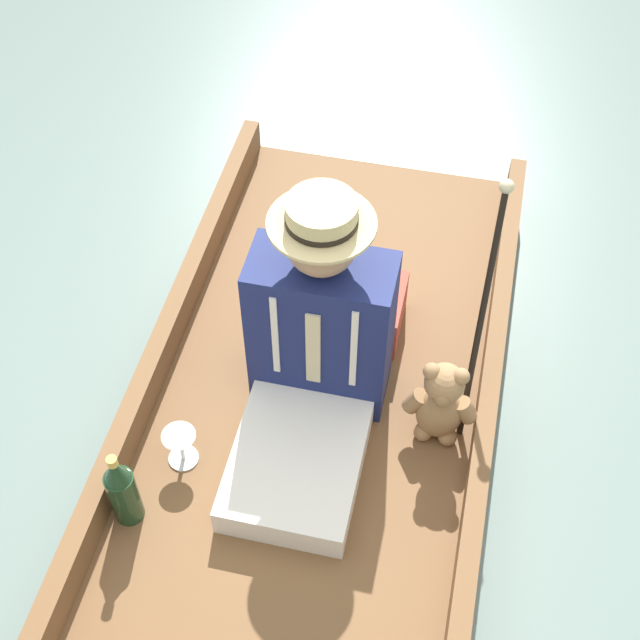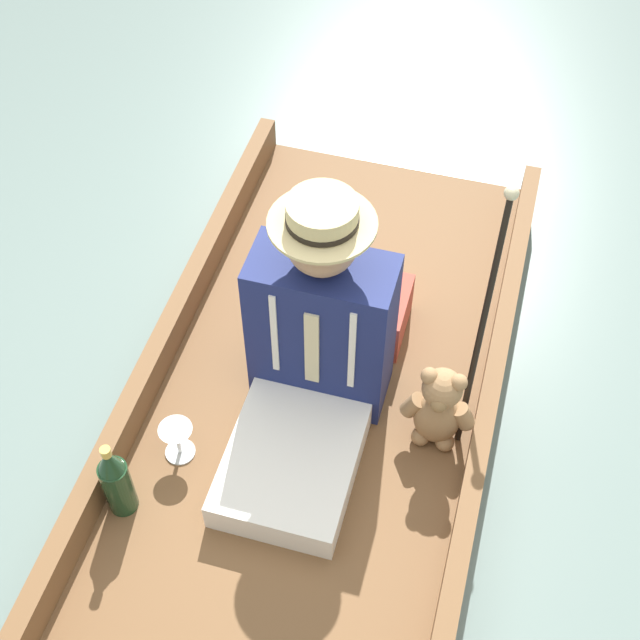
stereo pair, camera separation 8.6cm
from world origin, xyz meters
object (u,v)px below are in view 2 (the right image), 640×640
Objects in this scene: walking_cane at (488,298)px; champagne_bottle at (116,480)px; wine_glass at (177,435)px; teddy_bear at (438,409)px; seated_person at (316,349)px.

walking_cane reaches higher than champagne_bottle.
wine_glass is 0.43× the size of champagne_bottle.
champagne_bottle is (0.85, 0.48, -0.01)m from teddy_bear.
wine_glass is at bearing 31.59° from walking_cane.
seated_person is at bearing 25.20° from walking_cane.
seated_person is 1.10× the size of walking_cane.
teddy_bear is 0.98m from champagne_bottle.
walking_cane is (-0.83, -0.51, 0.33)m from wine_glass.
walking_cane is at bearing -146.19° from seated_person.
teddy_bear is at bearing 72.59° from walking_cane.
seated_person is 2.42× the size of teddy_bear.
seated_person reaches higher than walking_cane.
seated_person is 0.54m from walking_cane.
teddy_bear is 0.37m from walking_cane.
walking_cane is at bearing -148.41° from wine_glass.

